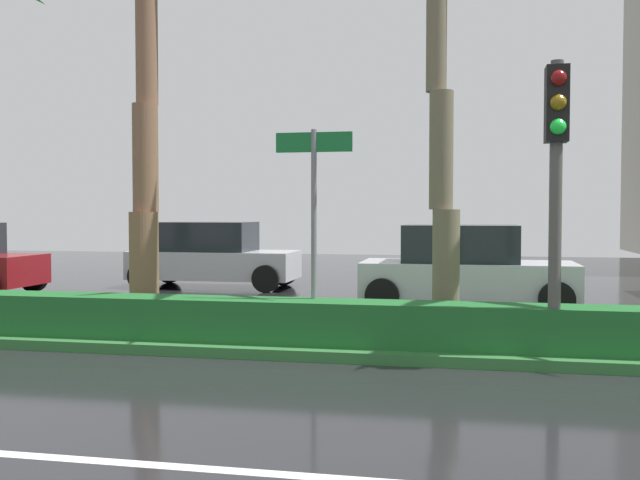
% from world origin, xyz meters
% --- Properties ---
extents(ground_plane, '(90.00, 42.00, 0.10)m').
position_xyz_m(ground_plane, '(0.00, 9.00, -0.05)').
color(ground_plane, black).
extents(near_lane_divider_stripe, '(81.00, 0.14, 0.01)m').
position_xyz_m(near_lane_divider_stripe, '(0.00, 2.00, 0.00)').
color(near_lane_divider_stripe, white).
rests_on(near_lane_divider_stripe, ground_plane).
extents(median_strip, '(85.50, 4.00, 0.15)m').
position_xyz_m(median_strip, '(0.00, 8.00, 0.07)').
color(median_strip, '#2D6B33').
rests_on(median_strip, ground_plane).
extents(median_hedge, '(76.50, 0.70, 0.60)m').
position_xyz_m(median_hedge, '(0.00, 6.60, 0.45)').
color(median_hedge, '#1E6028').
rests_on(median_hedge, median_strip).
extents(traffic_signal_median_right, '(0.28, 0.43, 3.75)m').
position_xyz_m(traffic_signal_median_right, '(3.68, 6.37, 2.73)').
color(traffic_signal_median_right, '#4C4C47').
rests_on(traffic_signal_median_right, median_strip).
extents(street_name_sign, '(1.10, 0.08, 3.00)m').
position_xyz_m(street_name_sign, '(0.45, 6.80, 2.08)').
color(street_name_sign, slate).
rests_on(street_name_sign, median_strip).
extents(car_in_traffic_second, '(4.30, 2.02, 1.72)m').
position_xyz_m(car_in_traffic_second, '(-3.95, 14.79, 0.83)').
color(car_in_traffic_second, silver).
rests_on(car_in_traffic_second, ground_plane).
extents(car_in_traffic_third, '(4.30, 2.02, 1.72)m').
position_xyz_m(car_in_traffic_third, '(2.56, 11.86, 0.83)').
color(car_in_traffic_third, silver).
rests_on(car_in_traffic_third, ground_plane).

